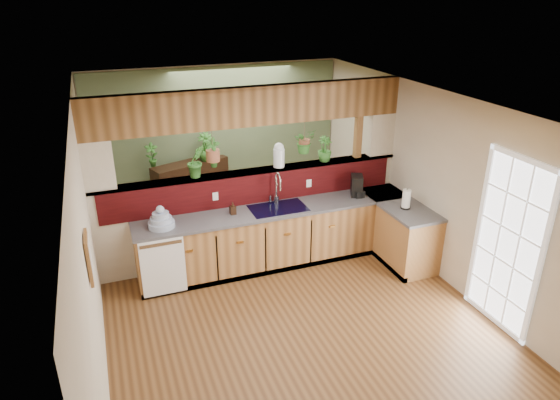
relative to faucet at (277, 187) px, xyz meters
name	(u,v)px	position (x,y,z in m)	size (l,w,h in m)	color
ground	(286,300)	(-0.29, -1.13, -1.17)	(4.60, 7.00, 0.01)	#56351A
ceiling	(287,107)	(-0.29, -1.13, 1.43)	(4.60, 7.00, 0.01)	brown
wall_back	(218,137)	(-0.29, 2.37, 0.13)	(4.60, 0.02, 2.60)	beige
wall_left	(88,243)	(-2.59, -1.13, 0.13)	(0.02, 7.00, 2.60)	beige
wall_right	(442,187)	(2.01, -1.13, 0.13)	(0.02, 7.00, 2.60)	beige
pass_through_partition	(255,182)	(-0.26, 0.22, 0.02)	(4.60, 0.21, 2.60)	beige
pass_through_ledge	(253,171)	(-0.29, 0.22, 0.20)	(4.60, 0.21, 0.04)	brown
header_beam	(252,106)	(-0.29, 0.22, 1.16)	(4.60, 0.15, 0.55)	brown
sage_backwall	(218,137)	(-0.29, 2.35, 0.13)	(4.55, 0.02, 2.55)	#576A48
countertop	(317,233)	(0.55, -0.26, -0.72)	(4.14, 1.52, 0.90)	brown
dishwasher	(163,267)	(-1.77, -0.47, -0.71)	(0.58, 0.03, 0.82)	white
navy_sink	(278,213)	(-0.04, -0.15, -0.35)	(0.82, 0.50, 0.18)	black
french_door	(507,246)	(1.98, -2.43, -0.12)	(0.06, 1.02, 2.16)	white
framed_print	(89,257)	(-2.56, -1.93, 0.38)	(0.04, 0.35, 0.45)	brown
faucet	(277,187)	(0.00, 0.00, 0.00)	(0.22, 0.22, 0.50)	#B7B7B2
dish_stack	(161,220)	(-1.71, -0.18, -0.17)	(0.35, 0.35, 0.31)	#99A8C6
soap_dispenser	(233,208)	(-0.71, -0.12, -0.18)	(0.08, 0.08, 0.18)	#372114
coffee_maker	(357,186)	(1.25, -0.12, -0.12)	(0.17, 0.28, 0.31)	black
paper_towel	(406,199)	(1.68, -0.80, -0.13)	(0.14, 0.14, 0.30)	black
glass_jar	(279,155)	(0.11, 0.22, 0.41)	(0.17, 0.17, 0.37)	silver
ledge_plant_left	(196,161)	(-1.11, 0.22, 0.46)	(0.26, 0.21, 0.46)	#2C6523
ledge_plant_right	(325,149)	(0.85, 0.22, 0.42)	(0.22, 0.22, 0.39)	#2C6523
hanging_plant_a	(212,144)	(-0.87, 0.22, 0.68)	(0.26, 0.22, 0.54)	brown
hanging_plant_b	(304,131)	(0.51, 0.22, 0.73)	(0.38, 0.36, 0.47)	brown
shelving_console	(192,186)	(-0.88, 2.12, -0.67)	(1.40, 0.37, 0.93)	black
shelf_plant_a	(152,155)	(-1.52, 2.12, 0.01)	(0.22, 0.15, 0.42)	#2C6523
shelf_plant_b	(205,147)	(-0.58, 2.12, 0.05)	(0.28, 0.28, 0.50)	#2C6523
floor_plant	(315,200)	(1.09, 1.02, -0.79)	(0.68, 0.59, 0.75)	#2C6523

